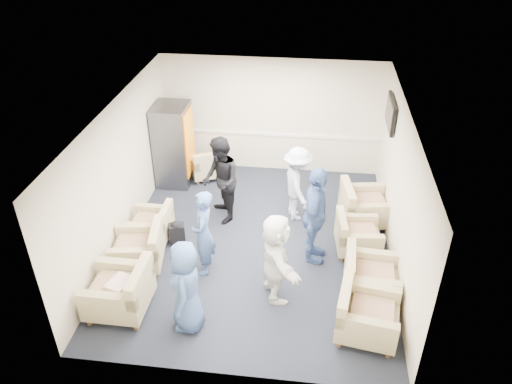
# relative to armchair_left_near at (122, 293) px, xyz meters

# --- Properties ---
(floor) EXTENTS (6.00, 6.00, 0.00)m
(floor) POSITION_rel_armchair_left_near_xyz_m (1.88, 1.97, -0.37)
(floor) COLOR black
(floor) RESTS_ON ground
(ceiling) EXTENTS (6.00, 6.00, 0.00)m
(ceiling) POSITION_rel_armchair_left_near_xyz_m (1.88, 1.97, 2.33)
(ceiling) COLOR silver
(ceiling) RESTS_ON back_wall
(back_wall) EXTENTS (5.00, 0.02, 2.70)m
(back_wall) POSITION_rel_armchair_left_near_xyz_m (1.88, 4.97, 0.98)
(back_wall) COLOR beige
(back_wall) RESTS_ON floor
(front_wall) EXTENTS (5.00, 0.02, 2.70)m
(front_wall) POSITION_rel_armchair_left_near_xyz_m (1.88, -1.03, 0.98)
(front_wall) COLOR beige
(front_wall) RESTS_ON floor
(left_wall) EXTENTS (0.02, 6.00, 2.70)m
(left_wall) POSITION_rel_armchair_left_near_xyz_m (-0.62, 1.97, 0.98)
(left_wall) COLOR beige
(left_wall) RESTS_ON floor
(right_wall) EXTENTS (0.02, 6.00, 2.70)m
(right_wall) POSITION_rel_armchair_left_near_xyz_m (4.38, 1.97, 0.98)
(right_wall) COLOR beige
(right_wall) RESTS_ON floor
(chair_rail) EXTENTS (4.98, 0.04, 0.06)m
(chair_rail) POSITION_rel_armchair_left_near_xyz_m (1.88, 4.95, 0.53)
(chair_rail) COLOR silver
(chair_rail) RESTS_ON back_wall
(tv) EXTENTS (0.10, 1.00, 0.58)m
(tv) POSITION_rel_armchair_left_near_xyz_m (4.32, 3.77, 1.68)
(tv) COLOR black
(tv) RESTS_ON right_wall
(armchair_left_near) EXTENTS (0.94, 0.94, 0.74)m
(armchair_left_near) POSITION_rel_armchair_left_near_xyz_m (0.00, 0.00, 0.00)
(armchair_left_near) COLOR tan
(armchair_left_near) RESTS_ON floor
(armchair_left_mid) EXTENTS (0.98, 0.98, 0.69)m
(armchair_left_mid) POSITION_rel_armchair_left_near_xyz_m (-0.07, 1.11, -0.03)
(armchair_left_mid) COLOR tan
(armchair_left_mid) RESTS_ON floor
(armchair_left_far) EXTENTS (0.76, 0.76, 0.60)m
(armchair_left_far) POSITION_rel_armchair_left_near_xyz_m (-0.09, 1.91, -0.07)
(armchair_left_far) COLOR tan
(armchair_left_far) RESTS_ON floor
(armchair_right_near) EXTENTS (1.02, 1.02, 0.71)m
(armchair_right_near) POSITION_rel_armchair_left_near_xyz_m (3.76, -0.02, -0.02)
(armchair_right_near) COLOR tan
(armchair_right_near) RESTS_ON floor
(armchair_right_midnear) EXTENTS (0.92, 0.92, 0.70)m
(armchair_right_midnear) POSITION_rel_armchair_left_near_xyz_m (3.87, 0.83, -0.02)
(armchair_right_midnear) COLOR tan
(armchair_right_midnear) RESTS_ON floor
(armchair_right_midfar) EXTENTS (0.86, 0.86, 0.63)m
(armchair_right_midfar) POSITION_rel_armchair_left_near_xyz_m (3.74, 2.01, -0.06)
(armchair_right_midfar) COLOR tan
(armchair_right_midfar) RESTS_ON floor
(armchair_right_far) EXTENTS (1.05, 1.05, 0.73)m
(armchair_right_far) POSITION_rel_armchair_left_near_xyz_m (3.91, 2.94, -0.01)
(armchair_right_far) COLOR tan
(armchair_right_far) RESTS_ON floor
(armchair_corner) EXTENTS (1.05, 1.05, 0.63)m
(armchair_corner) POSITION_rel_armchair_left_near_xyz_m (0.47, 4.37, -0.06)
(armchair_corner) COLOR tan
(armchair_corner) RESTS_ON floor
(vending_machine) EXTENTS (0.75, 0.87, 1.85)m
(vending_machine) POSITION_rel_armchair_left_near_xyz_m (-0.21, 4.11, 0.55)
(vending_machine) COLOR #51525A
(vending_machine) RESTS_ON floor
(backpack) EXTENTS (0.34, 0.29, 0.50)m
(backpack) POSITION_rel_armchair_left_near_xyz_m (0.40, 1.82, -0.11)
(backpack) COLOR black
(backpack) RESTS_ON floor
(pillow) EXTENTS (0.41, 0.47, 0.12)m
(pillow) POSITION_rel_armchair_left_near_xyz_m (-0.02, 0.00, 0.18)
(pillow) COLOR white
(pillow) RESTS_ON armchair_left_near
(person_front_left) EXTENTS (0.57, 0.81, 1.56)m
(person_front_left) POSITION_rel_armchair_left_near_xyz_m (1.11, -0.17, 0.41)
(person_front_left) COLOR #3C5890
(person_front_left) RESTS_ON floor
(person_mid_left) EXTENTS (0.44, 0.62, 1.61)m
(person_mid_left) POSITION_rel_armchair_left_near_xyz_m (1.09, 1.13, 0.43)
(person_mid_left) COLOR #3C5890
(person_mid_left) RESTS_ON floor
(person_back_left) EXTENTS (0.96, 1.07, 1.80)m
(person_back_left) POSITION_rel_armchair_left_near_xyz_m (1.09, 2.74, 0.53)
(person_back_left) COLOR black
(person_back_left) RESTS_ON floor
(person_back_right) EXTENTS (0.88, 1.15, 1.57)m
(person_back_right) POSITION_rel_armchair_left_near_xyz_m (2.59, 2.98, 0.41)
(person_back_right) COLOR white
(person_back_right) RESTS_ON floor
(person_mid_right) EXTENTS (0.61, 1.15, 1.87)m
(person_mid_right) POSITION_rel_armchair_left_near_xyz_m (2.96, 1.68, 0.56)
(person_mid_right) COLOR #3C5890
(person_mid_right) RESTS_ON floor
(person_front_right) EXTENTS (0.92, 1.54, 1.58)m
(person_front_right) POSITION_rel_armchair_left_near_xyz_m (2.37, 0.65, 0.42)
(person_front_right) COLOR white
(person_front_right) RESTS_ON floor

